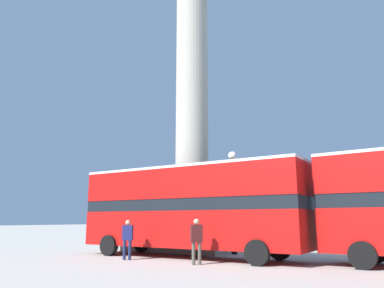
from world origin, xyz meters
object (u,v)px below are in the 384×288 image
at_px(monument_column, 192,128).
at_px(pedestrian_by_plinth, 128,237).
at_px(pedestrian_near_lamp, 197,238).
at_px(bus_b, 189,207).
at_px(street_lamp, 233,192).
at_px(equestrian_statue, 343,224).

relative_size(monument_column, pedestrian_by_plinth, 12.23).
height_order(pedestrian_near_lamp, pedestrian_by_plinth, pedestrian_near_lamp).
bearing_deg(monument_column, pedestrian_near_lamp, -59.09).
distance_m(bus_b, street_lamp, 3.13).
bearing_deg(bus_b, equestrian_statue, 56.21).
bearing_deg(equestrian_statue, pedestrian_by_plinth, -129.87).
height_order(monument_column, pedestrian_by_plinth, monument_column).
relative_size(monument_column, bus_b, 1.87).
distance_m(street_lamp, pedestrian_by_plinth, 6.27).
height_order(monument_column, equestrian_statue, monument_column).
bearing_deg(equestrian_statue, bus_b, -128.65).
xyz_separation_m(street_lamp, pedestrian_near_lamp, (0.56, -5.10, -2.19)).
xyz_separation_m(pedestrian_near_lamp, pedestrian_by_plinth, (-3.61, 0.09, -0.04)).
relative_size(street_lamp, pedestrian_by_plinth, 3.11).
distance_m(monument_column, street_lamp, 5.83).
xyz_separation_m(monument_column, bus_b, (2.40, -4.48, -5.22)).
distance_m(monument_column, pedestrian_by_plinth, 9.39).
relative_size(bus_b, street_lamp, 2.10).
bearing_deg(street_lamp, equestrian_statue, 47.00).
xyz_separation_m(monument_column, street_lamp, (3.49, -1.67, -4.36)).
bearing_deg(pedestrian_near_lamp, monument_column, 75.68).
height_order(equestrian_statue, street_lamp, equestrian_statue).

